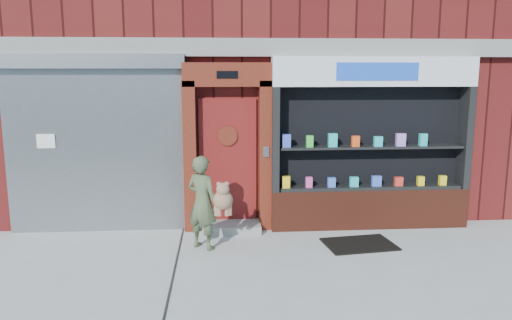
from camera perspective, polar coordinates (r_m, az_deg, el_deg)
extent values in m
plane|color=#9E9E99|center=(7.26, 3.24, -12.24)|extent=(80.00, 80.00, 0.00)
cube|color=#4B1111|center=(12.74, -0.23, 15.76)|extent=(12.00, 8.00, 8.00)
cube|color=gray|center=(8.62, 1.75, 12.73)|extent=(12.00, 0.16, 0.30)
cube|color=gray|center=(8.95, -17.81, 0.91)|extent=(3.00, 0.10, 2.80)
cube|color=slate|center=(8.78, -18.45, 10.68)|extent=(3.10, 0.30, 0.24)
cube|color=white|center=(9.08, -22.89, 2.00)|extent=(0.30, 0.01, 0.24)
cube|color=#4B160C|center=(8.65, -7.54, 0.34)|extent=(0.22, 0.28, 2.60)
cube|color=#4B160C|center=(8.67, 1.07, 0.45)|extent=(0.22, 0.28, 2.60)
cube|color=#4B160C|center=(8.51, -3.33, 9.72)|extent=(1.50, 0.28, 0.40)
cube|color=black|center=(8.36, -3.31, 9.71)|extent=(0.35, 0.01, 0.12)
cube|color=maroon|center=(8.76, -3.24, -0.13)|extent=(1.00, 0.06, 2.20)
cylinder|color=black|center=(8.65, -3.26, 2.76)|extent=(0.28, 0.02, 0.28)
cylinder|color=#4B160C|center=(8.64, -3.26, 2.75)|extent=(0.34, 0.02, 0.34)
cube|color=gray|center=(8.77, -3.13, -7.69)|extent=(1.10, 0.55, 0.15)
cube|color=slate|center=(8.51, 1.16, 0.94)|extent=(0.10, 0.02, 0.18)
cube|color=#5E2316|center=(9.18, 12.71, -5.33)|extent=(3.50, 0.40, 0.70)
cube|color=black|center=(8.58, 2.17, 2.37)|extent=(0.12, 0.40, 1.80)
cube|color=black|center=(9.57, 22.74, 2.39)|extent=(0.12, 0.40, 1.80)
cube|color=black|center=(9.11, 12.68, 2.58)|extent=(3.30, 0.03, 1.80)
cube|color=black|center=(9.09, 12.80, -3.02)|extent=(3.20, 0.36, 0.06)
cube|color=black|center=(8.95, 12.98, 1.47)|extent=(3.20, 0.36, 0.04)
cube|color=white|center=(8.85, 13.32, 9.81)|extent=(3.50, 0.40, 0.50)
cube|color=blue|center=(8.66, 13.73, 9.79)|extent=(1.40, 0.01, 0.30)
cube|color=yellow|center=(8.66, 3.45, -2.54)|extent=(0.13, 0.09, 0.20)
cube|color=#D24690|center=(8.72, 6.06, -2.54)|extent=(0.11, 0.09, 0.19)
cube|color=#4166DD|center=(8.81, 8.62, -2.54)|extent=(0.13, 0.09, 0.17)
cube|color=#24B5B5|center=(8.90, 11.13, -2.45)|extent=(0.15, 0.09, 0.18)
cube|color=blue|center=(9.02, 13.59, -2.35)|extent=(0.16, 0.09, 0.19)
cube|color=red|center=(9.15, 15.97, -2.37)|extent=(0.15, 0.09, 0.16)
cube|color=yellow|center=(9.29, 18.29, -2.29)|extent=(0.11, 0.09, 0.16)
cube|color=yellow|center=(9.45, 20.53, -2.19)|extent=(0.12, 0.09, 0.17)
cube|color=blue|center=(8.53, 3.50, 2.20)|extent=(0.14, 0.09, 0.23)
cube|color=green|center=(8.60, 6.15, 2.13)|extent=(0.12, 0.09, 0.20)
cube|color=#25BBBB|center=(8.67, 8.75, 2.25)|extent=(0.15, 0.09, 0.23)
cube|color=#FD4F1A|center=(8.78, 11.29, 2.12)|extent=(0.13, 0.09, 0.19)
cube|color=#27BAC3|center=(8.89, 13.78, 2.08)|extent=(0.14, 0.09, 0.18)
cube|color=#B07DE1|center=(9.02, 16.20, 2.23)|extent=(0.16, 0.09, 0.22)
cube|color=#24B5B8|center=(9.17, 18.55, 2.21)|extent=(0.13, 0.09, 0.21)
imported|color=#475538|center=(7.84, -6.16, -4.85)|extent=(0.65, 0.61, 1.48)
sphere|color=#876043|center=(7.68, -3.80, -4.58)|extent=(0.30, 0.30, 0.30)
sphere|color=#876043|center=(7.59, -3.81, -3.35)|extent=(0.20, 0.20, 0.20)
sphere|color=#876043|center=(7.57, -4.28, -2.76)|extent=(0.07, 0.07, 0.07)
sphere|color=#876043|center=(7.57, -3.35, -2.74)|extent=(0.07, 0.07, 0.07)
cylinder|color=#876043|center=(7.72, -4.54, -5.68)|extent=(0.07, 0.07, 0.18)
cylinder|color=#876043|center=(7.73, -3.03, -5.66)|extent=(0.07, 0.07, 0.18)
cylinder|color=#876043|center=(7.70, -4.24, -5.72)|extent=(0.07, 0.07, 0.18)
cylinder|color=#876043|center=(7.71, -3.33, -5.71)|extent=(0.07, 0.07, 0.18)
cube|color=black|center=(8.30, 11.72, -9.40)|extent=(1.19, 0.90, 0.03)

